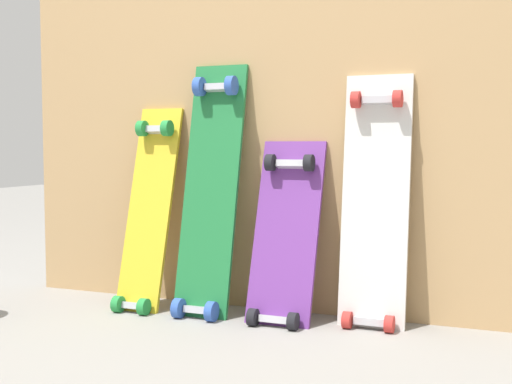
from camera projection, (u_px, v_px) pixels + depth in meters
ground_plane at (263, 312)px, 2.45m from camera, size 12.00×12.00×0.00m
plywood_wall_panel at (270, 108)px, 2.46m from camera, size 2.04×0.04×1.49m
skateboard_yellow at (148, 216)px, 2.51m from camera, size 0.17×0.28×0.82m
skateboard_green at (210, 197)px, 2.42m from camera, size 0.21×0.28×0.97m
skateboard_purple at (285, 241)px, 2.32m from camera, size 0.23×0.27×0.69m
skateboard_white at (375, 210)px, 2.25m from camera, size 0.23×0.18×0.91m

